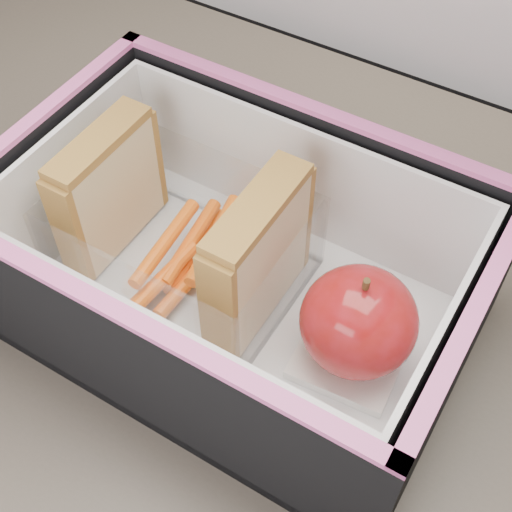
% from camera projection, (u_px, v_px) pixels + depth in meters
% --- Properties ---
extents(kitchen_table, '(1.20, 0.80, 0.75)m').
position_uv_depth(kitchen_table, '(287.00, 388.00, 0.58)').
color(kitchen_table, brown).
rests_on(kitchen_table, ground).
extents(lunch_bag, '(0.31, 0.28, 0.31)m').
position_uv_depth(lunch_bag, '(239.00, 252.00, 0.47)').
color(lunch_bag, black).
rests_on(lunch_bag, kitchen_table).
extents(plastic_tub, '(0.17, 0.12, 0.07)m').
position_uv_depth(plastic_tub, '(182.00, 240.00, 0.50)').
color(plastic_tub, white).
rests_on(plastic_tub, lunch_bag).
extents(sandwich_left, '(0.02, 0.09, 0.10)m').
position_uv_depth(sandwich_left, '(109.00, 190.00, 0.51)').
color(sandwich_left, beige).
rests_on(sandwich_left, plastic_tub).
extents(sandwich_right, '(0.03, 0.09, 0.10)m').
position_uv_depth(sandwich_right, '(258.00, 257.00, 0.46)').
color(sandwich_right, beige).
rests_on(sandwich_right, plastic_tub).
extents(carrot_sticks, '(0.05, 0.13, 0.03)m').
position_uv_depth(carrot_sticks, '(182.00, 259.00, 0.51)').
color(carrot_sticks, orange).
rests_on(carrot_sticks, plastic_tub).
extents(paper_napkin, '(0.07, 0.08, 0.01)m').
position_uv_depth(paper_napkin, '(351.00, 353.00, 0.48)').
color(paper_napkin, white).
rests_on(paper_napkin, lunch_bag).
extents(red_apple, '(0.10, 0.10, 0.08)m').
position_uv_depth(red_apple, '(359.00, 322.00, 0.45)').
color(red_apple, maroon).
rests_on(red_apple, paper_napkin).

